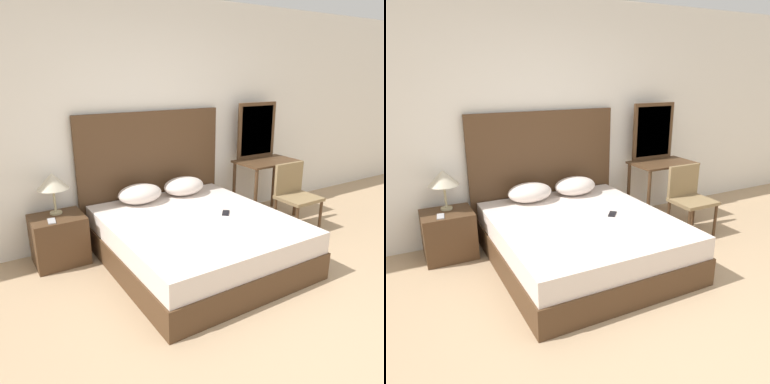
# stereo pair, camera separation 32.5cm
# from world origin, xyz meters

# --- Properties ---
(ground_plane) EXTENTS (16.00, 16.00, 0.00)m
(ground_plane) POSITION_xyz_m (0.00, 0.00, 0.00)
(ground_plane) COLOR tan
(wall_back) EXTENTS (10.00, 0.06, 2.70)m
(wall_back) POSITION_xyz_m (0.00, 2.50, 1.35)
(wall_back) COLOR white
(wall_back) RESTS_ON ground_plane
(bed) EXTENTS (1.72, 1.93, 0.48)m
(bed) POSITION_xyz_m (-0.09, 1.43, 0.24)
(bed) COLOR #4C331E
(bed) RESTS_ON ground_plane
(headboard) EXTENTS (1.81, 0.05, 1.46)m
(headboard) POSITION_xyz_m (-0.09, 2.42, 0.73)
(headboard) COLOR #4C331E
(headboard) RESTS_ON ground_plane
(pillow_left) EXTENTS (0.50, 0.36, 0.21)m
(pillow_left) POSITION_xyz_m (-0.38, 2.17, 0.59)
(pillow_left) COLOR silver
(pillow_left) RESTS_ON bed
(pillow_right) EXTENTS (0.50, 0.36, 0.21)m
(pillow_right) POSITION_xyz_m (0.20, 2.17, 0.59)
(pillow_right) COLOR silver
(pillow_right) RESTS_ON bed
(phone_on_bed) EXTENTS (0.15, 0.16, 0.01)m
(phone_on_bed) POSITION_xyz_m (0.24, 1.39, 0.48)
(phone_on_bed) COLOR black
(phone_on_bed) RESTS_ON bed
(nightstand) EXTENTS (0.51, 0.44, 0.50)m
(nightstand) POSITION_xyz_m (-1.29, 2.17, 0.25)
(nightstand) COLOR #4C331E
(nightstand) RESTS_ON ground_plane
(table_lamp) EXTENTS (0.31, 0.31, 0.43)m
(table_lamp) POSITION_xyz_m (-1.27, 2.26, 0.84)
(table_lamp) COLOR tan
(table_lamp) RESTS_ON nightstand
(phone_on_nightstand) EXTENTS (0.09, 0.16, 0.01)m
(phone_on_nightstand) POSITION_xyz_m (-1.36, 2.06, 0.51)
(phone_on_nightstand) COLOR #B7B7BC
(phone_on_nightstand) RESTS_ON nightstand
(vanity_desk) EXTENTS (0.81, 0.51, 0.77)m
(vanity_desk) POSITION_xyz_m (1.41, 2.05, 0.62)
(vanity_desk) COLOR #4C331E
(vanity_desk) RESTS_ON ground_plane
(vanity_mirror) EXTENTS (0.62, 0.03, 0.74)m
(vanity_mirror) POSITION_xyz_m (1.41, 2.28, 1.14)
(vanity_mirror) COLOR #4C331E
(vanity_mirror) RESTS_ON vanity_desk
(chair) EXTENTS (0.47, 0.42, 0.82)m
(chair) POSITION_xyz_m (1.42, 1.54, 0.47)
(chair) COLOR olive
(chair) RESTS_ON ground_plane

